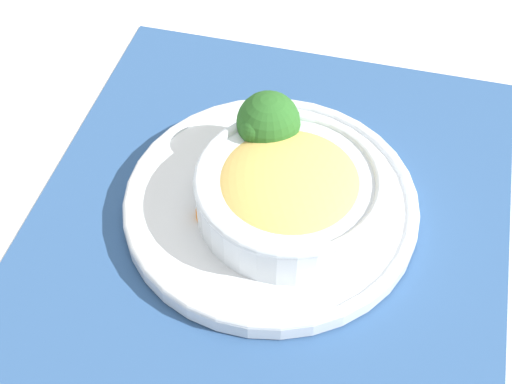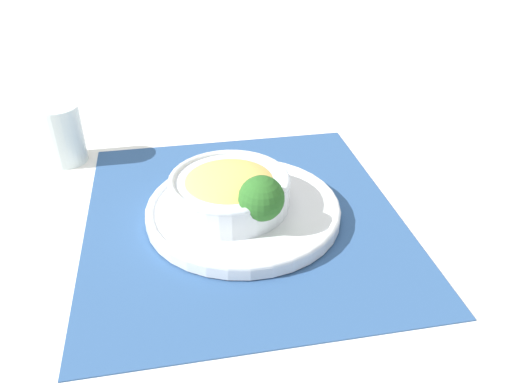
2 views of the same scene
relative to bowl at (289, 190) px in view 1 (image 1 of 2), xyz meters
name	(u,v)px [view 1 (image 1 of 2)]	position (x,y,z in m)	size (l,w,h in m)	color
ground_plane	(271,212)	(0.01, 0.02, -0.05)	(4.00, 4.00, 0.00)	white
placemat	(271,211)	(0.01, 0.02, -0.05)	(0.55, 0.51, 0.00)	#2D5184
plate	(271,203)	(0.01, 0.02, -0.03)	(0.29, 0.29, 0.02)	silver
bowl	(289,190)	(0.00, 0.00, 0.00)	(0.18, 0.18, 0.06)	silver
broccoli_floret	(268,124)	(0.06, 0.04, 0.02)	(0.06, 0.06, 0.08)	#84AD5B
carrot_slice_near	(219,213)	(-0.03, 0.06, -0.02)	(0.04, 0.04, 0.01)	orange
carrot_slice_middle	(228,225)	(-0.04, 0.05, -0.02)	(0.04, 0.04, 0.01)	orange
carrot_slice_far	(241,234)	(-0.05, 0.03, -0.02)	(0.04, 0.04, 0.01)	orange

